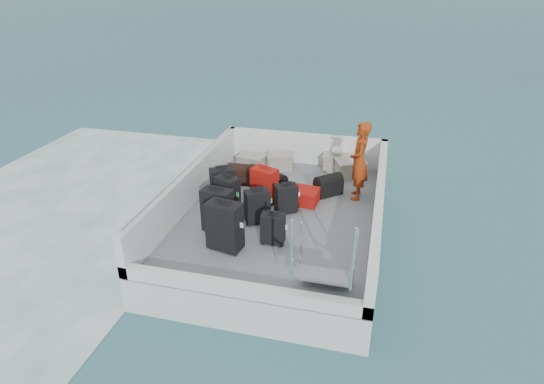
{
  "coord_description": "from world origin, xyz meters",
  "views": [
    {
      "loc": [
        1.65,
        -7.11,
        4.65
      ],
      "look_at": [
        -0.16,
        0.03,
        1.0
      ],
      "focal_mm": 30.0,
      "sensor_mm": 36.0,
      "label": 1
    }
  ],
  "objects_px": {
    "suitcase_3": "(225,226)",
    "suitcase_7": "(286,199)",
    "crate_1": "(280,162)",
    "passenger": "(359,161)",
    "suitcase_0": "(218,211)",
    "suitcase_1": "(227,194)",
    "suitcase_4": "(257,207)",
    "suitcase_5": "(265,185)",
    "crate_2": "(336,163)",
    "suitcase_2": "(222,184)",
    "crate_3": "(350,170)",
    "suitcase_8": "(300,195)",
    "suitcase_6": "(273,229)",
    "crate_0": "(252,163)"
  },
  "relations": [
    {
      "from": "suitcase_8",
      "to": "crate_2",
      "type": "xyz_separation_m",
      "value": [
        0.49,
        1.71,
        0.03
      ]
    },
    {
      "from": "suitcase_1",
      "to": "crate_0",
      "type": "xyz_separation_m",
      "value": [
        -0.09,
        1.87,
        -0.16
      ]
    },
    {
      "from": "suitcase_7",
      "to": "passenger",
      "type": "distance_m",
      "value": 1.6
    },
    {
      "from": "suitcase_4",
      "to": "suitcase_6",
      "type": "bearing_deg",
      "value": -87.88
    },
    {
      "from": "suitcase_1",
      "to": "suitcase_5",
      "type": "height_order",
      "value": "suitcase_5"
    },
    {
      "from": "suitcase_0",
      "to": "suitcase_4",
      "type": "xyz_separation_m",
      "value": [
        0.56,
        0.43,
        -0.08
      ]
    },
    {
      "from": "passenger",
      "to": "crate_3",
      "type": "bearing_deg",
      "value": -171.9
    },
    {
      "from": "suitcase_3",
      "to": "suitcase_7",
      "type": "xyz_separation_m",
      "value": [
        0.67,
        1.39,
        -0.13
      ]
    },
    {
      "from": "suitcase_3",
      "to": "crate_1",
      "type": "height_order",
      "value": "suitcase_3"
    },
    {
      "from": "suitcase_1",
      "to": "suitcase_7",
      "type": "distance_m",
      "value": 1.07
    },
    {
      "from": "crate_0",
      "to": "crate_3",
      "type": "distance_m",
      "value": 2.14
    },
    {
      "from": "suitcase_4",
      "to": "suitcase_5",
      "type": "relative_size",
      "value": 0.92
    },
    {
      "from": "suitcase_6",
      "to": "suitcase_8",
      "type": "xyz_separation_m",
      "value": [
        0.14,
        1.53,
        -0.13
      ]
    },
    {
      "from": "suitcase_5",
      "to": "crate_0",
      "type": "relative_size",
      "value": 1.2
    },
    {
      "from": "suitcase_6",
      "to": "suitcase_1",
      "type": "bearing_deg",
      "value": 139.13
    },
    {
      "from": "suitcase_5",
      "to": "suitcase_6",
      "type": "distance_m",
      "value": 1.51
    },
    {
      "from": "suitcase_3",
      "to": "crate_1",
      "type": "xyz_separation_m",
      "value": [
        0.11,
        3.34,
        -0.25
      ]
    },
    {
      "from": "suitcase_8",
      "to": "crate_0",
      "type": "xyz_separation_m",
      "value": [
        -1.31,
        1.22,
        0.03
      ]
    },
    {
      "from": "suitcase_2",
      "to": "suitcase_3",
      "type": "xyz_separation_m",
      "value": [
        0.63,
        -1.63,
        0.09
      ]
    },
    {
      "from": "suitcase_7",
      "to": "suitcase_0",
      "type": "bearing_deg",
      "value": -168.41
    },
    {
      "from": "suitcase_1",
      "to": "suitcase_3",
      "type": "relative_size",
      "value": 0.82
    },
    {
      "from": "suitcase_2",
      "to": "crate_0",
      "type": "distance_m",
      "value": 1.47
    },
    {
      "from": "suitcase_8",
      "to": "crate_1",
      "type": "relative_size",
      "value": 1.31
    },
    {
      "from": "suitcase_2",
      "to": "suitcase_8",
      "type": "height_order",
      "value": "suitcase_2"
    },
    {
      "from": "suitcase_3",
      "to": "suitcase_7",
      "type": "height_order",
      "value": "suitcase_3"
    },
    {
      "from": "suitcase_3",
      "to": "suitcase_8",
      "type": "height_order",
      "value": "suitcase_3"
    },
    {
      "from": "crate_1",
      "to": "passenger",
      "type": "distance_m",
      "value": 2.11
    },
    {
      "from": "suitcase_6",
      "to": "crate_2",
      "type": "xyz_separation_m",
      "value": [
        0.63,
        3.24,
        -0.09
      ]
    },
    {
      "from": "suitcase_5",
      "to": "crate_2",
      "type": "height_order",
      "value": "suitcase_5"
    },
    {
      "from": "suitcase_3",
      "to": "crate_3",
      "type": "distance_m",
      "value": 3.66
    },
    {
      "from": "crate_0",
      "to": "suitcase_5",
      "type": "bearing_deg",
      "value": -64.2
    },
    {
      "from": "crate_0",
      "to": "suitcase_6",
      "type": "bearing_deg",
      "value": -67.03
    },
    {
      "from": "suitcase_2",
      "to": "suitcase_5",
      "type": "relative_size",
      "value": 0.94
    },
    {
      "from": "suitcase_5",
      "to": "crate_2",
      "type": "relative_size",
      "value": 1.19
    },
    {
      "from": "suitcase_4",
      "to": "passenger",
      "type": "distance_m",
      "value": 2.19
    },
    {
      "from": "passenger",
      "to": "suitcase_3",
      "type": "bearing_deg",
      "value": -43.32
    },
    {
      "from": "suitcase_5",
      "to": "suitcase_8",
      "type": "relative_size",
      "value": 0.95
    },
    {
      "from": "suitcase_7",
      "to": "crate_1",
      "type": "relative_size",
      "value": 1.04
    },
    {
      "from": "suitcase_0",
      "to": "suitcase_1",
      "type": "relative_size",
      "value": 1.16
    },
    {
      "from": "suitcase_0",
      "to": "crate_1",
      "type": "bearing_deg",
      "value": 89.91
    },
    {
      "from": "suitcase_1",
      "to": "suitcase_7",
      "type": "height_order",
      "value": "suitcase_1"
    },
    {
      "from": "suitcase_4",
      "to": "crate_3",
      "type": "relative_size",
      "value": 1.06
    },
    {
      "from": "suitcase_7",
      "to": "crate_3",
      "type": "distance_m",
      "value": 2.11
    },
    {
      "from": "suitcase_5",
      "to": "passenger",
      "type": "height_order",
      "value": "passenger"
    },
    {
      "from": "suitcase_5",
      "to": "suitcase_7",
      "type": "distance_m",
      "value": 0.62
    },
    {
      "from": "suitcase_2",
      "to": "suitcase_7",
      "type": "xyz_separation_m",
      "value": [
        1.3,
        -0.24,
        -0.04
      ]
    },
    {
      "from": "suitcase_2",
      "to": "crate_3",
      "type": "bearing_deg",
      "value": 2.72
    },
    {
      "from": "suitcase_0",
      "to": "crate_1",
      "type": "height_order",
      "value": "suitcase_0"
    },
    {
      "from": "passenger",
      "to": "crate_2",
      "type": "bearing_deg",
      "value": -160.84
    },
    {
      "from": "suitcase_6",
      "to": "crate_2",
      "type": "relative_size",
      "value": 0.94
    }
  ]
}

